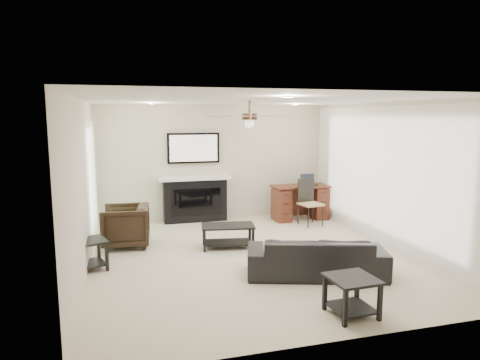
{
  "coord_description": "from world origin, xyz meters",
  "views": [
    {
      "loc": [
        -1.95,
        -6.38,
        2.26
      ],
      "look_at": [
        -0.09,
        0.32,
        1.22
      ],
      "focal_mm": 32.0,
      "sensor_mm": 36.0,
      "label": 1
    }
  ],
  "objects_px": {
    "desk": "(300,202)",
    "armchair": "(126,226)",
    "sofa": "(316,256)",
    "coffee_table": "(228,236)",
    "fireplace_unit": "(195,178)"
  },
  "relations": [
    {
      "from": "sofa",
      "to": "fireplace_unit",
      "type": "distance_m",
      "value": 3.83
    },
    {
      "from": "sofa",
      "to": "fireplace_unit",
      "type": "relative_size",
      "value": 1.02
    },
    {
      "from": "armchair",
      "to": "fireplace_unit",
      "type": "xyz_separation_m",
      "value": [
        1.47,
        1.45,
        0.59
      ]
    },
    {
      "from": "desk",
      "to": "armchair",
      "type": "bearing_deg",
      "value": -164.75
    },
    {
      "from": "armchair",
      "to": "desk",
      "type": "xyz_separation_m",
      "value": [
        3.72,
        1.01,
        0.02
      ]
    },
    {
      "from": "coffee_table",
      "to": "fireplace_unit",
      "type": "xyz_separation_m",
      "value": [
        -0.23,
        2.0,
        0.75
      ]
    },
    {
      "from": "desk",
      "to": "fireplace_unit",
      "type": "bearing_deg",
      "value": 169.13
    },
    {
      "from": "armchair",
      "to": "desk",
      "type": "distance_m",
      "value": 3.86
    },
    {
      "from": "desk",
      "to": "coffee_table",
      "type": "bearing_deg",
      "value": -142.25
    },
    {
      "from": "sofa",
      "to": "armchair",
      "type": "height_order",
      "value": "armchair"
    },
    {
      "from": "armchair",
      "to": "fireplace_unit",
      "type": "height_order",
      "value": "fireplace_unit"
    },
    {
      "from": "armchair",
      "to": "desk",
      "type": "bearing_deg",
      "value": 110.31
    },
    {
      "from": "coffee_table",
      "to": "desk",
      "type": "bearing_deg",
      "value": 46.83
    },
    {
      "from": "sofa",
      "to": "coffee_table",
      "type": "height_order",
      "value": "sofa"
    },
    {
      "from": "coffee_table",
      "to": "armchair",
      "type": "bearing_deg",
      "value": 171.16
    }
  ]
}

